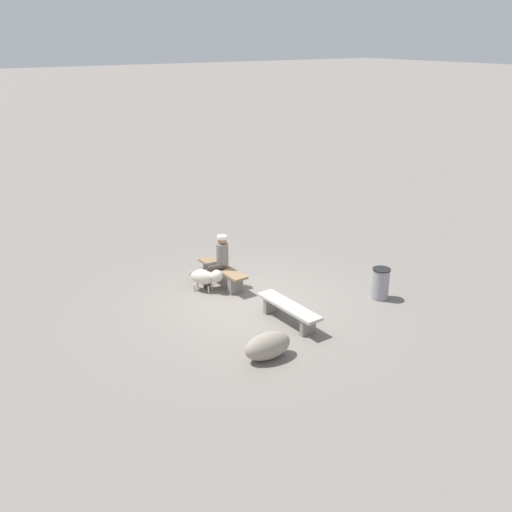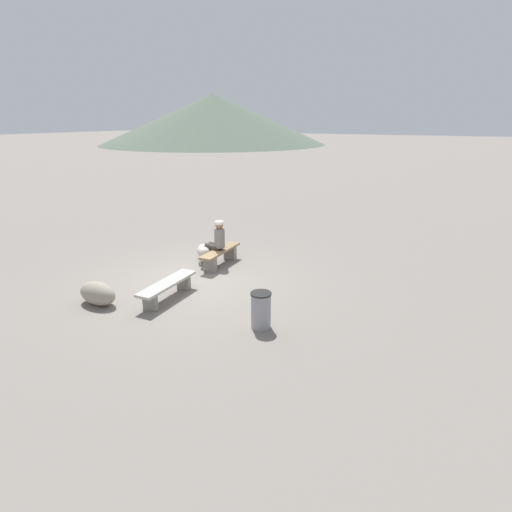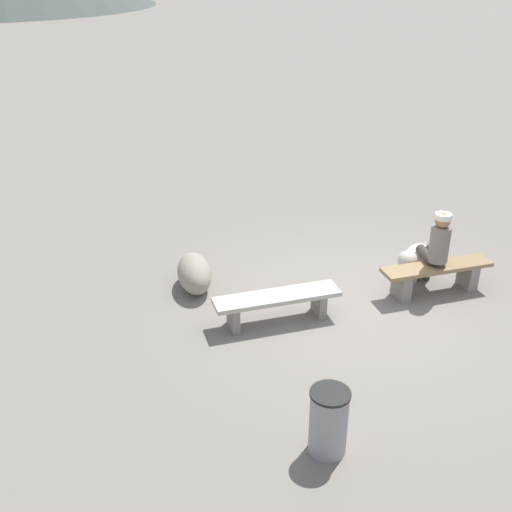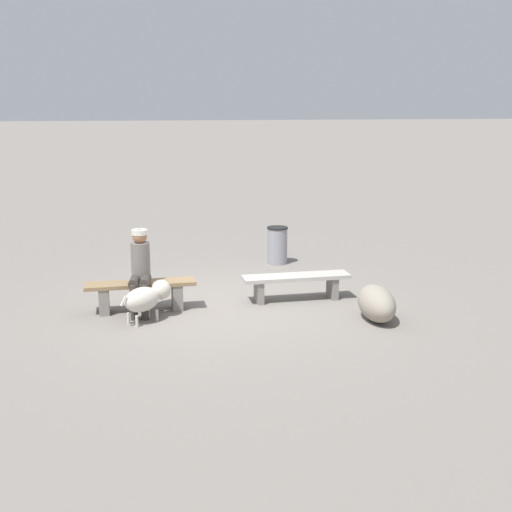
{
  "view_description": "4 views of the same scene",
  "coord_description": "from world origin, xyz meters",
  "px_view_note": "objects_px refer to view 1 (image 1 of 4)",
  "views": [
    {
      "loc": [
        -10.01,
        6.61,
        5.78
      ],
      "look_at": [
        1.26,
        -0.98,
        0.56
      ],
      "focal_mm": 40.64,
      "sensor_mm": 36.0,
      "label": 1
    },
    {
      "loc": [
        -7.91,
        -5.89,
        3.95
      ],
      "look_at": [
        1.08,
        -1.23,
        0.53
      ],
      "focal_mm": 28.54,
      "sensor_mm": 36.0,
      "label": 2
    },
    {
      "loc": [
        -3.42,
        -7.19,
        4.7
      ],
      "look_at": [
        -1.35,
        0.48,
        0.73
      ],
      "focal_mm": 43.96,
      "sensor_mm": 36.0,
      "label": 3
    },
    {
      "loc": [
        1.24,
        9.98,
        3.18
      ],
      "look_at": [
        -0.48,
        0.29,
        0.87
      ],
      "focal_mm": 46.44,
      "sensor_mm": 36.0,
      "label": 4
    }
  ],
  "objects_px": {
    "trash_bin": "(381,284)",
    "dog": "(206,277)",
    "seated_person": "(219,258)",
    "boulder": "(268,346)",
    "bench_left": "(289,309)",
    "bench_right": "(223,273)"
  },
  "relations": [
    {
      "from": "bench_left",
      "to": "dog",
      "type": "relative_size",
      "value": 2.28
    },
    {
      "from": "bench_right",
      "to": "dog",
      "type": "distance_m",
      "value": 0.52
    },
    {
      "from": "trash_bin",
      "to": "boulder",
      "type": "distance_m",
      "value": 3.78
    },
    {
      "from": "seated_person",
      "to": "dog",
      "type": "bearing_deg",
      "value": 107.54
    },
    {
      "from": "bench_right",
      "to": "boulder",
      "type": "height_order",
      "value": "boulder"
    },
    {
      "from": "bench_left",
      "to": "seated_person",
      "type": "bearing_deg",
      "value": 3.75
    },
    {
      "from": "bench_right",
      "to": "dog",
      "type": "xyz_separation_m",
      "value": [
        -0.09,
        0.51,
        0.06
      ]
    },
    {
      "from": "trash_bin",
      "to": "dog",
      "type": "bearing_deg",
      "value": 50.2
    },
    {
      "from": "bench_right",
      "to": "boulder",
      "type": "relative_size",
      "value": 1.75
    },
    {
      "from": "trash_bin",
      "to": "boulder",
      "type": "bearing_deg",
      "value": 101.08
    },
    {
      "from": "bench_left",
      "to": "dog",
      "type": "bearing_deg",
      "value": 13.15
    },
    {
      "from": "trash_bin",
      "to": "boulder",
      "type": "xyz_separation_m",
      "value": [
        -0.73,
        3.71,
        -0.11
      ]
    },
    {
      "from": "bench_right",
      "to": "trash_bin",
      "type": "bearing_deg",
      "value": -137.63
    },
    {
      "from": "bench_left",
      "to": "trash_bin",
      "type": "relative_size",
      "value": 2.38
    },
    {
      "from": "boulder",
      "to": "bench_right",
      "type": "bearing_deg",
      "value": -17.17
    },
    {
      "from": "trash_bin",
      "to": "seated_person",
      "type": "bearing_deg",
      "value": 45.43
    },
    {
      "from": "seated_person",
      "to": "boulder",
      "type": "distance_m",
      "value": 3.6
    },
    {
      "from": "boulder",
      "to": "trash_bin",
      "type": "bearing_deg",
      "value": -78.92
    },
    {
      "from": "seated_person",
      "to": "bench_right",
      "type": "bearing_deg",
      "value": -80.77
    },
    {
      "from": "bench_right",
      "to": "boulder",
      "type": "bearing_deg",
      "value": 160.93
    },
    {
      "from": "dog",
      "to": "trash_bin",
      "type": "relative_size",
      "value": 1.04
    },
    {
      "from": "bench_left",
      "to": "dog",
      "type": "xyz_separation_m",
      "value": [
        2.41,
        0.65,
        0.05
      ]
    }
  ]
}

